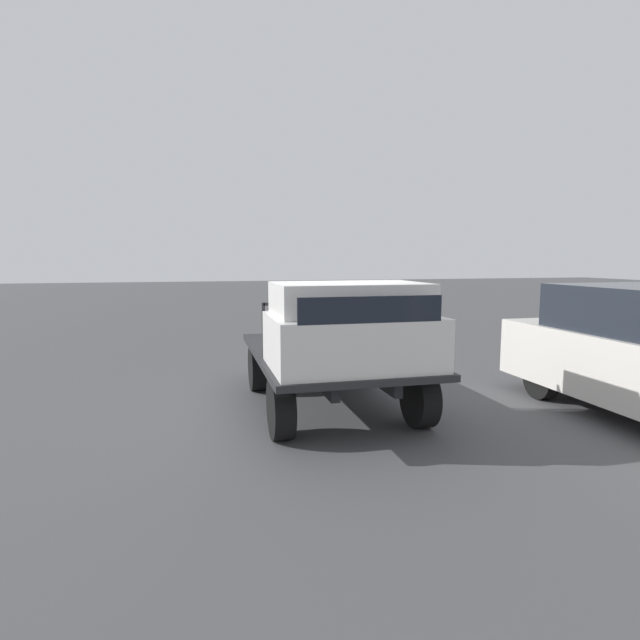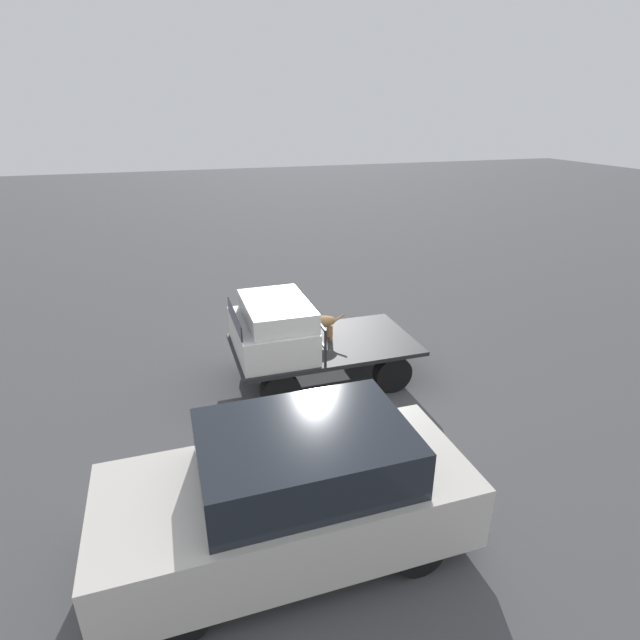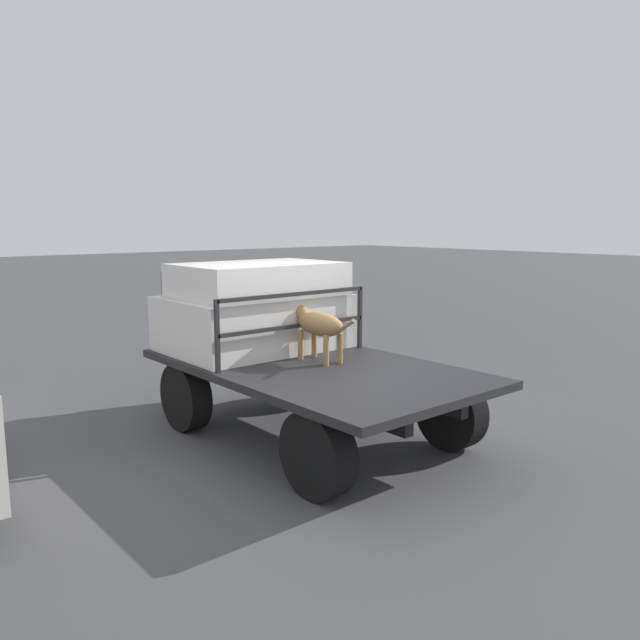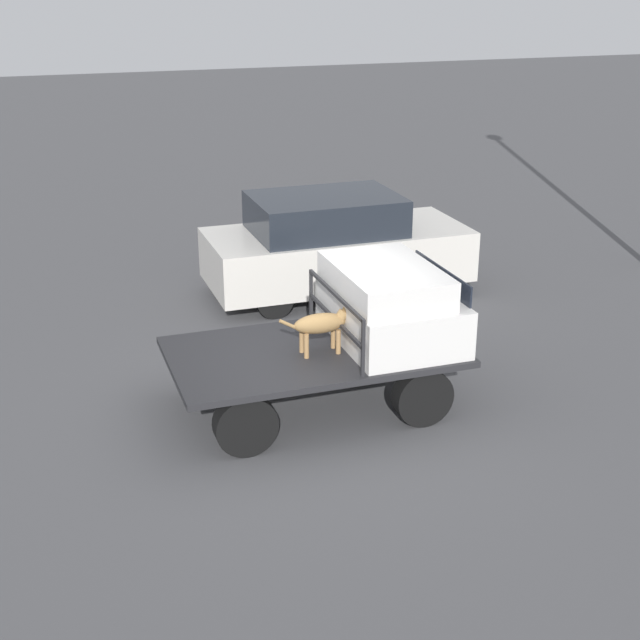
# 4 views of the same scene
# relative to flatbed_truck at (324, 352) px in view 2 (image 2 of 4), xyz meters

# --- Properties ---
(ground_plane) EXTENTS (80.00, 80.00, 0.00)m
(ground_plane) POSITION_rel_flatbed_truck_xyz_m (0.00, 0.00, -0.58)
(ground_plane) COLOR #474749
(flatbed_truck) EXTENTS (3.59, 2.05, 0.80)m
(flatbed_truck) POSITION_rel_flatbed_truck_xyz_m (0.00, 0.00, 0.00)
(flatbed_truck) COLOR black
(flatbed_truck) RESTS_ON ground
(truck_cab) EXTENTS (1.39, 1.93, 0.99)m
(truck_cab) POSITION_rel_flatbed_truck_xyz_m (1.02, 0.00, 0.69)
(truck_cab) COLOR silver
(truck_cab) RESTS_ON flatbed_truck
(truck_headboard) EXTENTS (0.04, 1.93, 0.71)m
(truck_headboard) POSITION_rel_flatbed_truck_xyz_m (0.29, 0.00, 0.70)
(truck_headboard) COLOR #232326
(truck_headboard) RESTS_ON flatbed_truck
(dog) EXTENTS (1.05, 0.25, 0.64)m
(dog) POSITION_rel_flatbed_truck_xyz_m (0.11, -0.14, 0.61)
(dog) COLOR #9E7547
(dog) RESTS_ON flatbed_truck
(parked_sedan) EXTENTS (4.40, 1.89, 1.71)m
(parked_sedan) POSITION_rel_flatbed_truck_xyz_m (1.70, 3.96, 0.27)
(parked_sedan) COLOR black
(parked_sedan) RESTS_ON ground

